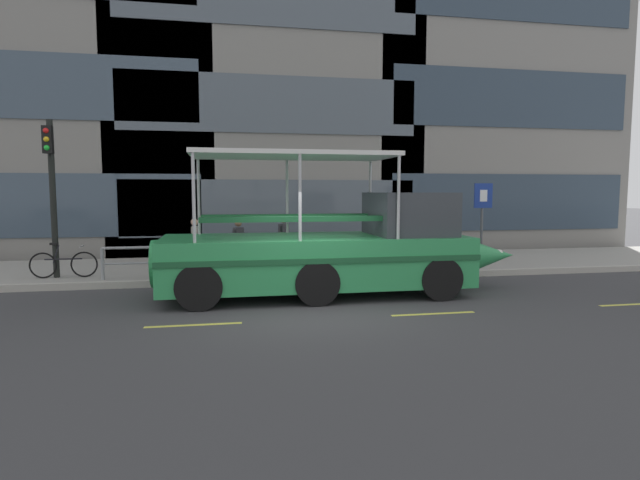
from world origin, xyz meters
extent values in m
plane|color=#3D3D3F|center=(0.00, 0.00, 0.00)|extent=(120.00, 120.00, 0.00)
cube|color=#99968E|center=(0.00, 5.60, 0.09)|extent=(32.00, 4.80, 0.18)
cube|color=#B2ADA3|center=(0.00, 3.11, 0.09)|extent=(32.00, 0.18, 0.18)
cube|color=#DBD64C|center=(-2.40, -1.08, 0.00)|extent=(1.80, 0.12, 0.01)
cube|color=#DBD64C|center=(2.40, -1.08, 0.00)|extent=(1.80, 0.12, 0.01)
cube|color=#DBD64C|center=(7.20, -1.08, 0.00)|extent=(1.80, 0.12, 0.01)
cube|color=#3D4C5B|center=(-8.37, 8.37, 2.03)|extent=(11.55, 0.06, 2.23)
cube|color=#3D4C5B|center=(-8.37, 8.37, 6.09)|extent=(11.55, 0.06, 2.23)
cube|color=#4C5660|center=(0.02, 8.37, 1.90)|extent=(11.01, 0.06, 2.10)
cube|color=#4C5660|center=(0.02, 8.37, 5.71)|extent=(11.01, 0.06, 2.10)
cube|color=#2D3D4C|center=(9.77, 8.37, 2.08)|extent=(10.16, 0.06, 2.29)
cube|color=#2D3D4C|center=(9.77, 8.37, 6.24)|extent=(10.16, 0.06, 2.29)
cylinder|color=gray|center=(0.34, 3.45, 1.02)|extent=(10.63, 0.07, 0.07)
cylinder|color=gray|center=(0.34, 3.45, 0.60)|extent=(10.63, 0.06, 0.06)
cylinder|color=gray|center=(-4.98, 3.45, 0.60)|extent=(0.09, 0.09, 0.84)
cylinder|color=gray|center=(-3.21, 3.45, 0.60)|extent=(0.09, 0.09, 0.84)
cylinder|color=gray|center=(-1.43, 3.45, 0.60)|extent=(0.09, 0.09, 0.84)
cylinder|color=gray|center=(0.34, 3.45, 0.60)|extent=(0.09, 0.09, 0.84)
cylinder|color=gray|center=(2.11, 3.45, 0.60)|extent=(0.09, 0.09, 0.84)
cylinder|color=gray|center=(3.88, 3.45, 0.60)|extent=(0.09, 0.09, 0.84)
cylinder|color=gray|center=(5.65, 3.45, 0.60)|extent=(0.09, 0.09, 0.84)
cylinder|color=black|center=(-6.30, 4.06, 2.30)|extent=(0.16, 0.16, 4.23)
cube|color=black|center=(-6.30, 3.86, 3.86)|extent=(0.24, 0.20, 0.72)
sphere|color=red|center=(-6.30, 3.75, 4.08)|extent=(0.14, 0.14, 0.14)
sphere|color=gold|center=(-6.30, 3.75, 3.86)|extent=(0.14, 0.14, 0.14)
sphere|color=green|center=(-6.30, 3.75, 3.64)|extent=(0.14, 0.14, 0.14)
cylinder|color=#4C4F54|center=(6.12, 3.92, 1.46)|extent=(0.08, 0.08, 2.55)
cube|color=navy|center=(6.12, 3.87, 2.38)|extent=(0.60, 0.04, 0.76)
cube|color=white|center=(6.12, 3.85, 2.38)|extent=(0.24, 0.01, 0.36)
torus|color=black|center=(-5.56, 3.97, 0.53)|extent=(0.70, 0.04, 0.70)
torus|color=black|center=(-6.60, 3.97, 0.53)|extent=(0.70, 0.04, 0.70)
cylinder|color=black|center=(-6.08, 3.97, 0.69)|extent=(0.95, 0.04, 0.04)
cylinder|color=black|center=(-6.26, 3.97, 0.83)|extent=(0.19, 0.04, 0.51)
cube|color=black|center=(-6.30, 3.97, 1.11)|extent=(0.20, 0.08, 0.06)
cylinder|color=#A5A5AA|center=(-5.60, 3.97, 1.03)|extent=(0.03, 0.46, 0.03)
cube|color=#2D9351|center=(0.37, 1.31, 0.86)|extent=(7.25, 2.57, 1.16)
cone|color=#2D9351|center=(4.81, 1.31, 0.86)|extent=(1.63, 1.10, 1.10)
cylinder|color=#2D9351|center=(-3.26, 1.31, 0.86)|extent=(0.36, 1.10, 1.10)
cube|color=#19512C|center=(0.37, 0.01, 1.00)|extent=(7.25, 0.04, 0.12)
sphere|color=white|center=(5.22, 1.31, 0.91)|extent=(0.22, 0.22, 0.22)
cube|color=#33383D|center=(2.72, 1.31, 1.96)|extent=(1.81, 2.16, 1.05)
cube|color=silver|center=(-0.18, 1.31, 3.36)|extent=(4.71, 2.36, 0.10)
cylinder|color=#B2B2B7|center=(2.06, 2.44, 2.37)|extent=(0.07, 0.07, 1.88)
cylinder|color=#B2B2B7|center=(2.06, 0.18, 2.37)|extent=(0.07, 0.07, 1.88)
cylinder|color=#B2B2B7|center=(-0.18, 2.44, 2.37)|extent=(0.07, 0.07, 1.88)
cylinder|color=#B2B2B7|center=(-0.18, 0.18, 2.37)|extent=(0.07, 0.07, 1.88)
cylinder|color=#B2B2B7|center=(-2.41, 2.44, 2.37)|extent=(0.07, 0.07, 1.88)
cylinder|color=#B2B2B7|center=(-2.41, 0.18, 2.37)|extent=(0.07, 0.07, 1.88)
cube|color=#19512C|center=(-0.18, 1.93, 1.89)|extent=(4.34, 0.28, 0.12)
cube|color=#19512C|center=(-0.18, 0.70, 1.89)|extent=(4.34, 0.28, 0.12)
cylinder|color=black|center=(3.09, 2.49, 0.50)|extent=(1.00, 0.28, 1.00)
cylinder|color=black|center=(3.09, 0.13, 0.50)|extent=(1.00, 0.28, 1.00)
cylinder|color=black|center=(0.19, 2.49, 0.50)|extent=(1.00, 0.28, 1.00)
cylinder|color=black|center=(0.19, 0.13, 0.50)|extent=(1.00, 0.28, 1.00)
cylinder|color=black|center=(-2.35, 2.49, 0.50)|extent=(1.00, 0.28, 1.00)
cylinder|color=black|center=(-2.35, 0.13, 0.50)|extent=(1.00, 0.28, 1.00)
cylinder|color=#1E2338|center=(4.21, 4.51, 0.55)|extent=(0.09, 0.09, 0.75)
cylinder|color=#1E2338|center=(4.35, 4.50, 0.55)|extent=(0.09, 0.09, 0.75)
cube|color=maroon|center=(4.28, 4.51, 1.19)|extent=(0.29, 0.17, 0.53)
cylinder|color=maroon|center=(4.09, 4.51, 1.17)|extent=(0.07, 0.07, 0.48)
cylinder|color=maroon|center=(4.46, 4.50, 1.17)|extent=(0.07, 0.07, 0.48)
sphere|color=beige|center=(4.28, 4.51, 1.58)|extent=(0.21, 0.21, 0.21)
cylinder|color=#1E2338|center=(-0.02, 4.24, 0.59)|extent=(0.10, 0.10, 0.81)
cylinder|color=#1E2338|center=(-0.12, 4.12, 0.59)|extent=(0.10, 0.10, 0.81)
cube|color=#38383D|center=(-0.07, 4.18, 1.28)|extent=(0.34, 0.34, 0.58)
cylinder|color=#38383D|center=(0.07, 4.33, 1.25)|extent=(0.07, 0.07, 0.52)
cylinder|color=#38383D|center=(-0.21, 4.03, 1.25)|extent=(0.07, 0.07, 0.52)
sphere|color=#936B4C|center=(-0.07, 4.18, 1.70)|extent=(0.22, 0.22, 0.22)
cylinder|color=#47423D|center=(-1.44, 4.36, 0.55)|extent=(0.09, 0.09, 0.75)
cylinder|color=#47423D|center=(-1.33, 4.46, 0.55)|extent=(0.09, 0.09, 0.75)
cube|color=#38383D|center=(-1.38, 4.41, 1.19)|extent=(0.32, 0.31, 0.53)
cylinder|color=#38383D|center=(-1.52, 4.29, 1.17)|extent=(0.07, 0.07, 0.48)
cylinder|color=#38383D|center=(-1.24, 4.53, 1.17)|extent=(0.07, 0.07, 0.48)
sphere|color=#936B4C|center=(-1.38, 4.41, 1.58)|extent=(0.21, 0.21, 0.21)
cylinder|color=black|center=(-2.66, 4.57, 0.56)|extent=(0.10, 0.10, 0.77)
cylinder|color=black|center=(-2.65, 4.72, 0.56)|extent=(0.10, 0.10, 0.77)
cube|color=#B7B2A8|center=(-2.65, 4.65, 1.22)|extent=(0.19, 0.30, 0.54)
cylinder|color=#B7B2A8|center=(-2.66, 4.46, 1.19)|extent=(0.07, 0.07, 0.49)
cylinder|color=#B7B2A8|center=(-2.64, 4.84, 1.19)|extent=(0.07, 0.07, 0.49)
sphere|color=tan|center=(-2.65, 4.65, 1.61)|extent=(0.21, 0.21, 0.21)
camera|label=1|loc=(-1.82, -10.78, 2.50)|focal=28.70mm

